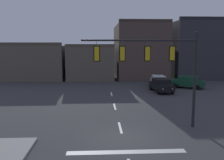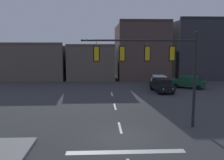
% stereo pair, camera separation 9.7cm
% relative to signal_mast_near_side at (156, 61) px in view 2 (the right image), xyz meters
% --- Properties ---
extents(ground_plane, '(400.00, 400.00, 0.00)m').
position_rel_signal_mast_near_side_xyz_m(ground_plane, '(-2.39, -1.84, -4.64)').
color(ground_plane, '#353538').
extents(stop_bar_paint, '(6.40, 0.50, 0.01)m').
position_rel_signal_mast_near_side_xyz_m(stop_bar_paint, '(-2.39, -3.84, -4.63)').
color(stop_bar_paint, silver).
rests_on(stop_bar_paint, ground).
extents(lane_centreline, '(0.16, 26.40, 0.01)m').
position_rel_signal_mast_near_side_xyz_m(lane_centreline, '(-2.39, 0.16, -4.63)').
color(lane_centreline, silver).
rests_on(lane_centreline, ground).
extents(signal_mast_near_side, '(7.81, 0.56, 6.62)m').
position_rel_signal_mast_near_side_xyz_m(signal_mast_near_side, '(0.00, 0.00, 0.00)').
color(signal_mast_near_side, black).
rests_on(signal_mast_near_side, ground).
extents(car_lot_nearside, '(2.20, 4.57, 1.61)m').
position_rel_signal_mast_near_side_xyz_m(car_lot_nearside, '(4.29, 16.67, -3.78)').
color(car_lot_nearside, silver).
rests_on(car_lot_nearside, ground).
extents(car_lot_middle, '(2.25, 4.58, 1.61)m').
position_rel_signal_mast_near_side_xyz_m(car_lot_middle, '(3.79, 13.29, -3.78)').
color(car_lot_middle, black).
rests_on(car_lot_middle, ground).
extents(car_lot_farside, '(4.70, 3.81, 1.61)m').
position_rel_signal_mast_near_side_xyz_m(car_lot_farside, '(8.07, 15.86, -3.78)').
color(car_lot_farside, '#143D28').
rests_on(car_lot_farside, ground).
extents(building_row, '(42.52, 13.33, 10.18)m').
position_rel_signal_mast_near_side_xyz_m(building_row, '(0.25, 28.04, -0.67)').
color(building_row, brown).
rests_on(building_row, ground).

